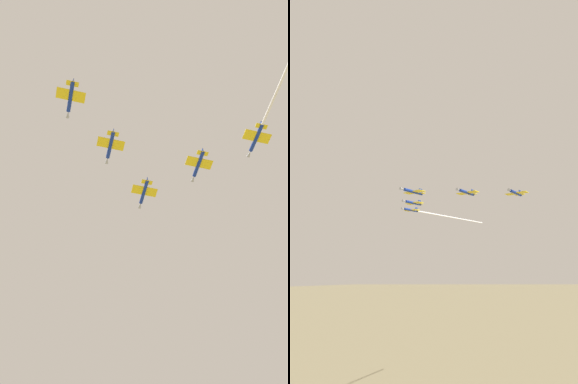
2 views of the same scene
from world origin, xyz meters
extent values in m
cylinder|color=navy|center=(-7.42, 8.78, 134.10)|extent=(9.34, 6.46, 1.25)
cone|color=#9EA3AD|center=(-12.72, 5.48, 134.10)|extent=(2.56, 2.21, 1.19)
cube|color=yellow|center=(-6.94, 9.08, 134.04)|extent=(7.88, 9.63, 0.20)
cube|color=yellow|center=(-3.62, 11.14, 134.10)|extent=(3.39, 4.12, 0.20)
cube|color=navy|center=(-3.69, 11.09, 135.12)|extent=(1.64, 1.11, 2.04)
cylinder|color=navy|center=(14.50, 4.26, 134.46)|extent=(9.34, 6.46, 1.25)
cone|color=#9EA3AD|center=(9.20, 0.97, 134.46)|extent=(2.56, 2.21, 1.19)
cube|color=yellow|center=(14.98, 4.56, 134.40)|extent=(7.88, 9.63, 0.20)
cube|color=yellow|center=(18.30, 6.63, 134.46)|extent=(3.39, 4.12, 0.20)
cube|color=navy|center=(18.22, 6.58, 135.48)|extent=(1.64, 1.11, 2.04)
cylinder|color=navy|center=(-1.76, 30.43, 133.74)|extent=(9.34, 6.46, 1.25)
cone|color=#9EA3AD|center=(-7.06, 27.13, 133.74)|extent=(2.56, 2.21, 1.19)
cube|color=yellow|center=(-1.28, 30.73, 133.68)|extent=(7.88, 9.63, 0.20)
cube|color=yellow|center=(2.04, 32.79, 133.74)|extent=(3.39, 4.12, 0.20)
cube|color=navy|center=(1.97, 32.74, 134.76)|extent=(1.64, 1.11, 2.04)
cylinder|color=navy|center=(34.72, -1.31, 134.55)|extent=(9.34, 6.46, 1.25)
cone|color=#9EA3AD|center=(29.42, -4.60, 134.55)|extent=(2.56, 2.21, 1.19)
cube|color=yellow|center=(35.20, -1.01, 134.49)|extent=(7.88, 9.63, 0.20)
cube|color=yellow|center=(38.52, 1.06, 134.55)|extent=(3.39, 4.12, 0.20)
cube|color=navy|center=(38.44, 1.01, 135.57)|extent=(1.64, 1.11, 2.04)
cylinder|color=navy|center=(2.20, 51.02, 133.65)|extent=(9.34, 6.46, 1.25)
cone|color=#9EA3AD|center=(-3.10, 47.73, 133.65)|extent=(2.56, 2.21, 1.19)
cube|color=yellow|center=(2.68, 51.32, 133.59)|extent=(7.88, 9.63, 0.20)
cube|color=yellow|center=(6.00, 53.39, 133.65)|extent=(3.39, 4.12, 0.20)
cube|color=navy|center=(5.93, 53.34, 134.67)|extent=(1.64, 1.11, 2.04)
cylinder|color=white|center=(38.57, 73.62, 133.65)|extent=(64.52, 40.55, 0.87)
camera|label=1|loc=(84.75, 39.66, 3.67)|focal=42.34mm
camera|label=2|loc=(-33.53, -93.72, 109.12)|focal=24.88mm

